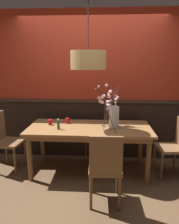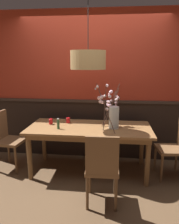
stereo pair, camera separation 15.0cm
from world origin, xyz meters
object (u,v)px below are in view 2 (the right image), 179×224
at_px(chair_far_side_left, 81,125).
at_px(candle_holder_nearer_edge, 51,122).
at_px(dining_table, 90,132).
at_px(candle_holder_nearer_center, 68,120).
at_px(chair_near_side_right, 102,166).
at_px(chair_head_west_end, 6,137).
at_px(pendant_lamp, 88,60).
at_px(vase_with_blossoms, 112,114).
at_px(condiment_bottle, 58,124).
at_px(chair_head_east_end, 176,146).

bearing_deg(chair_far_side_left, candle_holder_nearer_edge, -115.63).
height_order(chair_far_side_left, candle_holder_nearer_edge, chair_far_side_left).
relative_size(dining_table, candle_holder_nearer_center, 20.87).
height_order(chair_near_side_right, candle_holder_nearer_center, chair_near_side_right).
bearing_deg(chair_head_west_end, pendant_lamp, -1.99).
bearing_deg(vase_with_blossoms, condiment_bottle, -169.58).
bearing_deg(candle_holder_nearer_edge, vase_with_blossoms, -4.86).
distance_m(chair_head_east_end, vase_with_blossoms, 1.07).
relative_size(chair_far_side_left, chair_head_east_end, 1.05).
relative_size(dining_table, chair_near_side_right, 2.03).
xyz_separation_m(chair_head_west_end, candle_holder_nearer_center, (1.01, 0.18, 0.26)).
relative_size(chair_near_side_right, vase_with_blossoms, 1.37).
distance_m(chair_near_side_right, condiment_bottle, 1.03).
height_order(chair_near_side_right, condiment_bottle, chair_near_side_right).
relative_size(chair_near_side_right, candle_holder_nearer_center, 10.30).
relative_size(condiment_bottle, pendant_lamp, 0.17).
bearing_deg(dining_table, chair_far_side_left, 107.01).
distance_m(dining_table, candle_holder_nearer_center, 0.44).
xyz_separation_m(chair_near_side_right, chair_head_west_end, (-1.63, 0.85, 0.01)).
xyz_separation_m(vase_with_blossoms, pendant_lamp, (-0.37, -0.04, 0.80)).
relative_size(chair_head_east_end, chair_head_west_end, 0.95).
bearing_deg(pendant_lamp, candle_holder_nearer_center, 147.49).
bearing_deg(dining_table, chair_head_west_end, -179.86).
bearing_deg(candle_holder_nearer_center, candle_holder_nearer_edge, -158.45).
bearing_deg(chair_near_side_right, chair_head_west_end, 152.59).
distance_m(vase_with_blossoms, pendant_lamp, 0.88).
height_order(chair_head_west_end, candle_holder_nearer_center, chair_head_west_end).
bearing_deg(chair_near_side_right, chair_far_side_left, 106.64).
xyz_separation_m(chair_head_east_end, candle_holder_nearer_center, (-1.69, 0.20, 0.29)).
height_order(chair_head_east_end, vase_with_blossoms, vase_with_blossoms).
bearing_deg(pendant_lamp, vase_with_blossoms, 6.52).
relative_size(vase_with_blossoms, condiment_bottle, 4.23).
xyz_separation_m(chair_far_side_left, chair_head_west_end, (-1.12, -0.87, 0.01)).
bearing_deg(chair_head_west_end, vase_with_blossoms, -0.19).
xyz_separation_m(candle_holder_nearer_edge, pendant_lamp, (0.63, -0.13, 0.97)).
bearing_deg(condiment_bottle, chair_head_east_end, 4.38).
bearing_deg(chair_head_west_end, candle_holder_nearer_center, 10.31).
relative_size(chair_far_side_left, vase_with_blossoms, 1.38).
distance_m(chair_near_side_right, chair_far_side_left, 1.79).
xyz_separation_m(candle_holder_nearer_edge, condiment_bottle, (0.18, -0.23, 0.03)).
bearing_deg(chair_near_side_right, dining_table, 106.26).
relative_size(chair_head_west_end, condiment_bottle, 5.89).
bearing_deg(dining_table, vase_with_blossoms, -1.50).
relative_size(chair_head_east_end, candle_holder_nearer_edge, 10.18).
relative_size(chair_far_side_left, pendant_lamp, 0.98).
xyz_separation_m(candle_holder_nearer_center, pendant_lamp, (0.36, -0.23, 0.97)).
bearing_deg(vase_with_blossoms, candle_holder_nearer_center, 165.45).
bearing_deg(condiment_bottle, chair_near_side_right, -44.44).
height_order(chair_head_west_end, vase_with_blossoms, vase_with_blossoms).
height_order(chair_far_side_left, candle_holder_nearer_center, chair_far_side_left).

